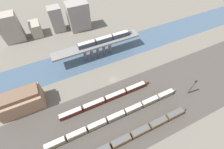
{
  "coord_description": "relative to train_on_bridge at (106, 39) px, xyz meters",
  "views": [
    {
      "loc": [
        -25.23,
        -53.19,
        79.63
      ],
      "look_at": [
        0.0,
        0.95,
        4.35
      ],
      "focal_mm": 24.0,
      "sensor_mm": 36.0,
      "label": 1
    }
  ],
  "objects": [
    {
      "name": "train_yard_far",
      "position": [
        -16.31,
        -38.39,
        -10.86
      ],
      "size": [
        58.38,
        2.67,
        3.53
      ],
      "color": "#5B1E19",
      "rests_on": "ground"
    },
    {
      "name": "city_block_left",
      "position": [
        -44.47,
        45.18,
        -7.11
      ],
      "size": [
        8.03,
        12.73,
        10.95
      ],
      "primitive_type": "cube",
      "color": "gray",
      "rests_on": "ground"
    },
    {
      "name": "river_water",
      "position": [
        -6.99,
        -0.0,
        -12.58
      ],
      "size": [
        320.0,
        24.41,
        0.01
      ],
      "primitive_type": "cube",
      "color": "#3D5166",
      "rests_on": "ground"
    },
    {
      "name": "train_on_bridge",
      "position": [
        0.0,
        0.0,
        0.0
      ],
      "size": [
        41.89,
        3.08,
        3.53
      ],
      "color": "#2D384C",
      "rests_on": "bridge"
    },
    {
      "name": "warehouse_building",
      "position": [
        -61.25,
        -22.23,
        -6.4
      ],
      "size": [
        23.34,
        11.71,
        12.99
      ],
      "color": "#937056",
      "rests_on": "ground"
    },
    {
      "name": "train_yard_mid",
      "position": [
        -15.39,
        -50.46,
        -10.67
      ],
      "size": [
        79.25,
        2.64,
        3.89
      ],
      "color": "gray",
      "rests_on": "ground"
    },
    {
      "name": "railbed_yard",
      "position": [
        -6.99,
        -49.91,
        -12.58
      ],
      "size": [
        280.0,
        42.0,
        0.01
      ],
      "primitive_type": "cube",
      "color": "#423D38",
      "rests_on": "ground"
    },
    {
      "name": "bridge",
      "position": [
        -6.99,
        -0.0,
        -3.76
      ],
      "size": [
        64.23,
        8.08,
        10.86
      ],
      "color": "slate",
      "rests_on": "ground"
    },
    {
      "name": "city_block_far_left",
      "position": [
        -61.35,
        44.82,
        -1.36
      ],
      "size": [
        14.69,
        10.3,
        22.44
      ],
      "primitive_type": "cube",
      "color": "gray",
      "rests_on": "ground"
    },
    {
      "name": "train_yard_near",
      "position": [
        -23.91,
        -62.85,
        -10.59
      ],
      "size": [
        90.21,
        3.09,
        4.04
      ],
      "color": "brown",
      "rests_on": "ground"
    },
    {
      "name": "city_block_center",
      "position": [
        -26.19,
        43.83,
        -2.2
      ],
      "size": [
        10.05,
        9.3,
        20.77
      ],
      "primitive_type": "cube",
      "color": "gray",
      "rests_on": "ground"
    },
    {
      "name": "city_block_right",
      "position": [
        -8.59,
        38.81,
        -0.99
      ],
      "size": [
        17.33,
        12.29,
        23.19
      ],
      "primitive_type": "cube",
      "color": "gray",
      "rests_on": "ground"
    },
    {
      "name": "ground_plane",
      "position": [
        -6.99,
        -25.91,
        -12.58
      ],
      "size": [
        400.0,
        400.0,
        0.0
      ],
      "primitive_type": "plane",
      "color": "#666056"
    },
    {
      "name": "signal_tower",
      "position": [
        30.65,
        -54.84,
        -6.19
      ],
      "size": [
        1.0,
        0.88,
        12.91
      ],
      "color": "#4C4C51",
      "rests_on": "ground"
    }
  ]
}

